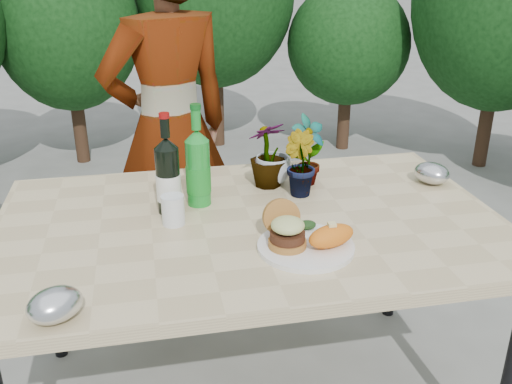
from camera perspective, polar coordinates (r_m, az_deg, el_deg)
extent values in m
cube|color=#CFBA8A|center=(1.83, -0.50, -3.35)|extent=(1.60, 1.00, 0.04)
cylinder|color=black|center=(1.97, 24.14, -16.43)|extent=(0.05, 0.05, 0.71)
cylinder|color=black|center=(2.39, -19.94, -8.31)|extent=(0.05, 0.05, 0.71)
cylinder|color=black|center=(2.56, 13.73, -5.18)|extent=(0.05, 0.05, 0.71)
cylinder|color=#382316|center=(4.63, -17.12, 5.44)|extent=(0.10, 0.10, 0.42)
ellipsoid|color=#194C19|center=(4.46, -18.38, 15.43)|extent=(1.03, 1.03, 1.21)
cylinder|color=#382316|center=(4.82, -3.82, 7.62)|extent=(0.10, 0.10, 0.50)
cylinder|color=#382316|center=(4.79, 8.72, 6.56)|extent=(0.10, 0.10, 0.38)
ellipsoid|color=#194C19|center=(4.65, 9.23, 14.41)|extent=(0.96, 0.96, 0.95)
cylinder|color=#382316|center=(4.67, 21.76, 5.07)|extent=(0.10, 0.10, 0.44)
cylinder|color=white|center=(1.65, 5.00, -5.48)|extent=(0.28, 0.28, 0.01)
cylinder|color=#B7722D|center=(1.63, 3.15, -5.13)|extent=(0.11, 0.11, 0.02)
cylinder|color=#472314|center=(1.62, 3.17, -4.43)|extent=(0.10, 0.10, 0.02)
ellipsoid|color=beige|center=(1.60, 3.19, -3.34)|extent=(0.10, 0.10, 0.04)
cylinder|color=#B7722D|center=(1.67, 2.55, -2.54)|extent=(0.11, 0.06, 0.11)
ellipsoid|color=orange|center=(1.63, 7.53, -4.37)|extent=(0.17, 0.12, 0.06)
ellipsoid|color=olive|center=(1.72, 4.19, -3.49)|extent=(0.04, 0.04, 0.02)
ellipsoid|color=#193814|center=(1.73, 5.10, -3.30)|extent=(0.06, 0.04, 0.03)
cylinder|color=black|center=(1.85, -8.76, 1.13)|extent=(0.08, 0.08, 0.22)
cylinder|color=white|center=(1.86, -8.72, 0.51)|extent=(0.08, 0.08, 0.09)
cone|color=black|center=(1.81, -9.01, 4.87)|extent=(0.08, 0.08, 0.04)
cylinder|color=black|center=(1.79, -9.11, 6.37)|extent=(0.03, 0.03, 0.06)
cylinder|color=maroon|center=(1.78, -9.19, 7.57)|extent=(0.03, 0.03, 0.02)
cylinder|color=#198D29|center=(1.90, -5.80, 1.91)|extent=(0.08, 0.08, 0.22)
cylinder|color=#198C26|center=(1.91, -5.77, 1.28)|extent=(0.08, 0.08, 0.09)
cone|color=#198D29|center=(1.85, -5.96, 5.67)|extent=(0.08, 0.08, 0.04)
cylinder|color=#198D29|center=(1.84, -6.03, 7.23)|extent=(0.03, 0.03, 0.07)
cylinder|color=#0C5919|center=(1.83, -6.09, 8.49)|extent=(0.04, 0.04, 0.02)
cylinder|color=silver|center=(1.79, -8.29, -1.79)|extent=(0.07, 0.07, 0.09)
imported|color=#25581E|center=(2.05, 5.27, 4.13)|extent=(0.16, 0.14, 0.26)
imported|color=#29561D|center=(1.97, 4.32, 2.83)|extent=(0.14, 0.15, 0.22)
imported|color=#255C1F|center=(2.04, 1.20, 3.79)|extent=(0.17, 0.17, 0.24)
imported|color=silver|center=(2.08, 1.66, 2.21)|extent=(0.16, 0.16, 0.10)
ellipsoid|color=silver|center=(1.42, -19.48, -10.58)|extent=(0.17, 0.16, 0.08)
ellipsoid|color=silver|center=(2.18, 17.17, 1.81)|extent=(0.16, 0.17, 0.08)
imported|color=#A67753|center=(2.50, -8.62, 6.09)|extent=(0.70, 0.59, 1.64)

